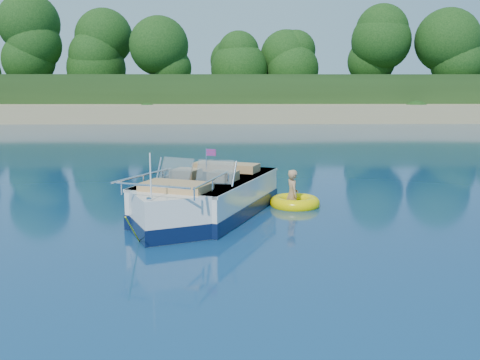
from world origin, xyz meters
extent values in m
plane|color=#091C43|center=(0.00, 0.00, 0.00)|extent=(160.00, 160.00, 0.00)
cube|color=tan|center=(0.00, 38.00, 0.50)|extent=(170.00, 8.00, 2.00)
cube|color=#1D3415|center=(0.00, 65.00, 1.00)|extent=(170.00, 56.00, 6.00)
cylinder|color=black|center=(-18.00, 40.50, 3.10)|extent=(0.44, 0.44, 3.20)
sphere|color=black|center=(-18.00, 40.50, 6.14)|extent=(5.28, 5.28, 5.28)
cylinder|color=black|center=(0.00, 42.00, 3.30)|extent=(0.44, 0.44, 3.60)
sphere|color=black|center=(0.00, 42.00, 6.72)|extent=(5.94, 5.94, 5.94)
cylinder|color=black|center=(20.00, 40.00, 2.80)|extent=(0.44, 0.44, 2.60)
sphere|color=black|center=(20.00, 40.00, 5.27)|extent=(4.29, 4.29, 4.29)
cube|color=white|center=(-0.64, 3.63, 0.32)|extent=(3.44, 4.49, 1.11)
cube|color=white|center=(-1.34, 1.88, 0.32)|extent=(1.96, 1.96, 1.11)
cube|color=#091434|center=(-0.64, 3.63, 0.17)|extent=(3.48, 4.54, 0.32)
cube|color=#091434|center=(-1.34, 1.88, 0.17)|extent=(2.00, 2.00, 0.32)
cube|color=tan|center=(-0.52, 3.92, 0.63)|extent=(2.60, 3.22, 0.11)
cube|color=white|center=(-0.64, 3.63, 0.84)|extent=(3.48, 4.50, 0.06)
cube|color=black|center=(0.17, 5.66, 0.37)|extent=(0.68, 0.56, 0.95)
cube|color=#8C9EA5|center=(-1.35, 3.12, 1.15)|extent=(0.85, 0.65, 0.51)
cube|color=#8C9EA5|center=(-0.47, 2.77, 1.15)|extent=(0.87, 0.47, 0.51)
cube|color=tan|center=(-1.18, 3.56, 0.88)|extent=(0.75, 0.75, 0.42)
cube|color=tan|center=(-0.30, 3.21, 0.88)|extent=(0.75, 0.75, 0.42)
cube|color=tan|center=(-0.25, 4.61, 0.88)|extent=(1.74, 1.15, 0.40)
cube|color=tan|center=(-1.26, 2.06, 0.85)|extent=(1.59, 1.25, 0.36)
cylinder|color=white|center=(-1.64, 1.13, 1.32)|extent=(0.04, 0.04, 0.90)
cube|color=red|center=(-0.56, 2.80, 1.57)|extent=(0.22, 0.10, 0.15)
cube|color=silver|center=(-1.66, 1.08, 0.91)|extent=(0.12, 0.10, 0.05)
cylinder|color=yellow|center=(-1.94, 0.80, 0.37)|extent=(0.06, 1.14, 0.81)
torus|color=#FFE200|center=(1.50, 4.40, 0.08)|extent=(1.59, 1.59, 0.33)
torus|color=red|center=(1.50, 4.40, 0.10)|extent=(1.31, 1.31, 0.11)
imported|color=tan|center=(1.40, 4.31, 0.00)|extent=(0.46, 0.76, 1.39)
camera|label=1|loc=(-0.11, -8.81, 3.00)|focal=40.00mm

